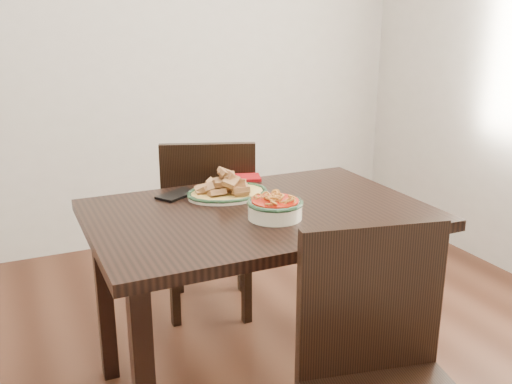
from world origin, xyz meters
name	(u,v)px	position (x,y,z in m)	size (l,w,h in m)	color
wall_back	(142,38)	(0.00, 1.75, 1.30)	(3.50, 0.10, 2.60)	beige
dining_table	(258,235)	(-0.03, 0.02, 0.65)	(1.20, 0.80, 0.75)	black
chair_far	(209,220)	(0.01, 0.65, 0.50)	(0.54, 0.54, 0.89)	black
chair_near	(384,375)	(0.01, -0.71, 0.50)	(0.50, 0.50, 0.89)	black
fish_plate	(227,185)	(-0.07, 0.21, 0.79)	(0.31, 0.24, 0.11)	silver
noodle_bowl	(275,206)	(-0.01, -0.09, 0.79)	(0.20, 0.20, 0.08)	beige
smartphone	(177,195)	(-0.25, 0.29, 0.76)	(0.16, 0.09, 0.01)	black
napkin	(245,178)	(0.09, 0.41, 0.76)	(0.13, 0.11, 0.01)	maroon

